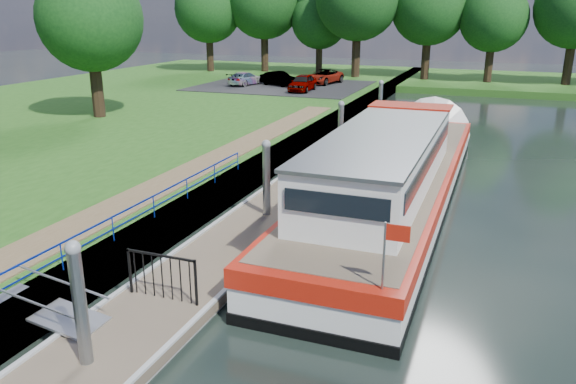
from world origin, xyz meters
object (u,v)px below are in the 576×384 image
at_px(barge, 397,173).
at_px(car_b, 279,79).
at_px(car_a, 303,83).
at_px(car_d, 323,77).
at_px(pontoon, 310,184).
at_px(car_c, 245,78).

relative_size(barge, car_b, 5.83).
height_order(barge, car_a, barge).
height_order(car_b, car_d, car_d).
xyz_separation_m(barge, car_d, (-11.62, 27.67, 0.37)).
bearing_deg(barge, car_b, 120.58).
xyz_separation_m(car_a, car_d, (0.08, 5.28, -0.04)).
xyz_separation_m(pontoon, car_b, (-11.19, 24.71, 1.25)).
bearing_deg(car_b, car_a, -105.68).
bearing_deg(car_d, car_c, -139.52).
relative_size(barge, car_c, 5.47).
bearing_deg(car_a, car_d, 86.54).
relative_size(car_b, car_d, 0.81).
bearing_deg(car_d, barge, -55.13).
bearing_deg(car_c, car_b, -158.32).
distance_m(pontoon, car_c, 27.94).
xyz_separation_m(car_a, car_b, (-3.08, 2.61, -0.07)).
bearing_deg(car_c, pontoon, 130.01).
bearing_deg(car_b, pontoon, -130.98).
bearing_deg(pontoon, car_b, 114.36).
height_order(car_a, car_c, car_a).
distance_m(pontoon, car_b, 27.15).
distance_m(car_a, car_d, 5.28).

